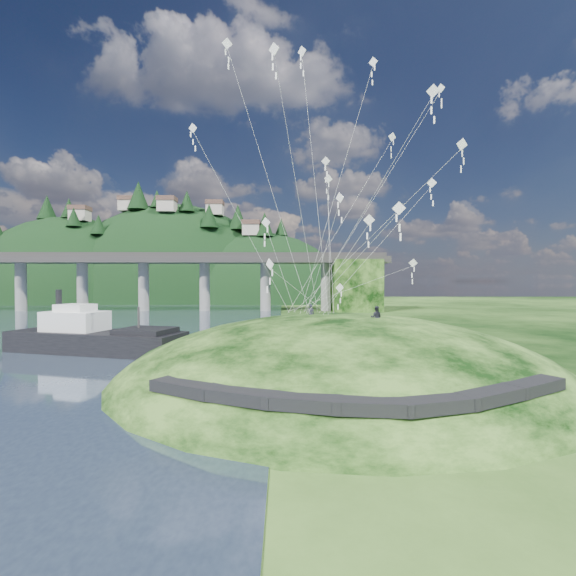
{
  "coord_description": "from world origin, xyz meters",
  "views": [
    {
      "loc": [
        3.59,
        -28.23,
        7.6
      ],
      "look_at": [
        4.0,
        6.0,
        7.0
      ],
      "focal_mm": 24.0,
      "sensor_mm": 36.0,
      "label": 1
    }
  ],
  "objects": [
    {
      "name": "footpath",
      "position": [
        7.46,
        -9.74,
        2.08
      ],
      "size": [
        22.29,
        5.84,
        0.83
      ],
      "color": "black",
      "rests_on": "ground"
    },
    {
      "name": "wooden_dock",
      "position": [
        -2.07,
        4.5,
        0.45
      ],
      "size": [
        14.38,
        5.97,
        1.02
      ],
      "color": "#3A2917",
      "rests_on": "ground"
    },
    {
      "name": "ground",
      "position": [
        0.0,
        0.0,
        0.0
      ],
      "size": [
        320.0,
        320.0,
        0.0
      ],
      "primitive_type": "plane",
      "color": "black",
      "rests_on": "ground"
    },
    {
      "name": "kite_flyers",
      "position": [
        9.21,
        0.98,
        5.75
      ],
      "size": [
        5.51,
        3.15,
        1.72
      ],
      "color": "#22222E",
      "rests_on": "ground"
    },
    {
      "name": "bridge",
      "position": [
        -26.46,
        70.07,
        9.7
      ],
      "size": [
        160.0,
        11.0,
        15.0
      ],
      "color": "#2D2B2B",
      "rests_on": "ground"
    },
    {
      "name": "far_ridge",
      "position": [
        -43.58,
        122.17,
        -7.44
      ],
      "size": [
        153.0,
        70.0,
        94.5
      ],
      "color": "black",
      "rests_on": "ground"
    },
    {
      "name": "kite_swarm",
      "position": [
        9.16,
        2.39,
        17.31
      ],
      "size": [
        21.44,
        15.94,
        21.14
      ],
      "color": "white",
      "rests_on": "ground"
    },
    {
      "name": "work_barge",
      "position": [
        -16.72,
        12.96,
        1.68
      ],
      "size": [
        19.82,
        9.97,
        6.69
      ],
      "color": "black",
      "rests_on": "ground"
    },
    {
      "name": "grass_hill",
      "position": [
        8.0,
        2.0,
        -1.5
      ],
      "size": [
        36.0,
        32.0,
        13.0
      ],
      "color": "black",
      "rests_on": "ground"
    }
  ]
}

